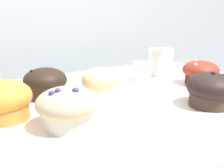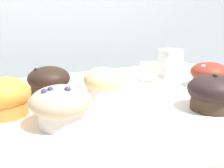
# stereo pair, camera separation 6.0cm
# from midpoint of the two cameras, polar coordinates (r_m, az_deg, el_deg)

# --- Properties ---
(wall_back) EXTENTS (3.20, 0.10, 1.80)m
(wall_back) POSITION_cam_midpoint_polar(r_m,az_deg,el_deg) (1.18, -11.64, 5.43)
(wall_back) COLOR #A8B2B7
(wall_back) RESTS_ON ground
(muffin_front_center) EXTENTS (0.10, 0.10, 0.07)m
(muffin_front_center) POSITION_cam_midpoint_polar(r_m,az_deg,el_deg) (0.79, 22.47, 1.91)
(muffin_front_center) COLOR #471919
(muffin_front_center) RESTS_ON display_counter
(muffin_back_left) EXTENTS (0.10, 0.10, 0.07)m
(muffin_back_left) POSITION_cam_midpoint_polar(r_m,az_deg,el_deg) (0.65, 0.65, 0.23)
(muffin_back_left) COLOR white
(muffin_back_left) RESTS_ON display_counter
(muffin_back_right) EXTENTS (0.11, 0.11, 0.07)m
(muffin_back_right) POSITION_cam_midpoint_polar(r_m,az_deg,el_deg) (0.67, -11.07, 0.52)
(muffin_back_right) COLOR #362517
(muffin_back_right) RESTS_ON display_counter
(muffin_front_left) EXTENTS (0.11, 0.11, 0.08)m
(muffin_front_left) POSITION_cam_midpoint_polar(r_m,az_deg,el_deg) (0.61, 23.77, -1.79)
(muffin_front_left) COLOR #412E23
(muffin_front_left) RESTS_ON display_counter
(muffin_front_right) EXTENTS (0.11, 0.11, 0.08)m
(muffin_front_right) POSITION_cam_midpoint_polar(r_m,az_deg,el_deg) (0.48, -7.56, -4.64)
(muffin_front_right) COLOR silver
(muffin_front_right) RESTS_ON display_counter
(muffin_back_center) EXTENTS (0.10, 0.10, 0.08)m
(muffin_back_center) POSITION_cam_midpoint_polar(r_m,az_deg,el_deg) (0.56, -19.36, -2.70)
(muffin_back_center) COLOR #C88135
(muffin_back_center) RESTS_ON display_counter
(coffee_cup) EXTENTS (0.10, 0.10, 0.09)m
(coffee_cup) POSITION_cam_midpoint_polar(r_m,az_deg,el_deg) (0.89, 14.49, 4.58)
(coffee_cup) COLOR white
(coffee_cup) RESTS_ON display_counter
(price_card) EXTENTS (0.06, 0.06, 0.06)m
(price_card) POSITION_cam_midpoint_polar(r_m,az_deg,el_deg) (0.80, 10.32, 2.61)
(price_card) COLOR white
(price_card) RESTS_ON display_counter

